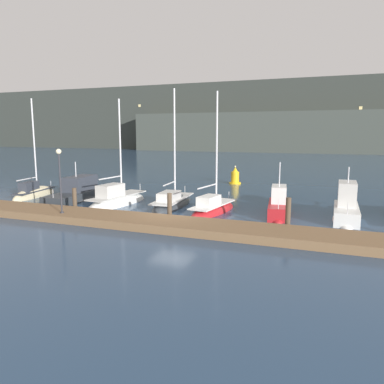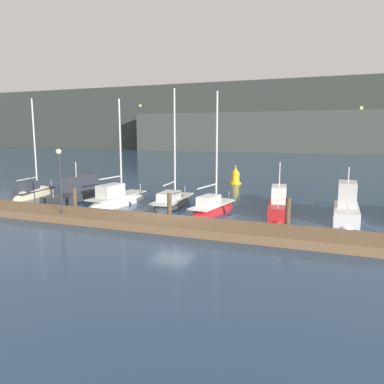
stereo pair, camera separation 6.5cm
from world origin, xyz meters
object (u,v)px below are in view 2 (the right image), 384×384
(motorboat_berth_2, at_px, (77,196))
(motorboat_berth_6, at_px, (278,210))
(sailboat_berth_4, at_px, (173,204))
(sailboat_berth_5, at_px, (213,210))
(dock_lamppost, at_px, (60,170))
(motorboat_berth_7, at_px, (346,212))
(channel_buoy, at_px, (235,177))
(sailboat_berth_3, at_px, (117,203))
(sailboat_berth_1, at_px, (34,195))

(motorboat_berth_2, xyz_separation_m, motorboat_berth_6, (15.88, -0.20, 0.07))
(sailboat_berth_4, distance_m, sailboat_berth_5, 3.66)
(sailboat_berth_5, relative_size, dock_lamppost, 2.21)
(motorboat_berth_6, distance_m, motorboat_berth_7, 4.04)
(dock_lamppost, bearing_deg, motorboat_berth_2, 121.34)
(channel_buoy, bearing_deg, motorboat_berth_2, -125.06)
(sailboat_berth_5, bearing_deg, sailboat_berth_4, 161.58)
(motorboat_berth_6, bearing_deg, sailboat_berth_3, -176.86)
(motorboat_berth_6, bearing_deg, dock_lamppost, -153.38)
(sailboat_berth_1, distance_m, dock_lamppost, 10.33)
(sailboat_berth_4, bearing_deg, sailboat_berth_5, -18.42)
(sailboat_berth_1, distance_m, motorboat_berth_2, 4.12)
(sailboat_berth_1, xyz_separation_m, motorboat_berth_7, (24.02, 0.37, 0.36))
(channel_buoy, bearing_deg, motorboat_berth_7, -52.05)
(sailboat_berth_4, bearing_deg, motorboat_berth_7, -1.43)
(sailboat_berth_3, relative_size, motorboat_berth_7, 1.68)
(motorboat_berth_2, distance_m, sailboat_berth_3, 4.33)
(channel_buoy, relative_size, dock_lamppost, 0.49)
(sailboat_berth_1, relative_size, channel_buoy, 4.68)
(sailboat_berth_3, bearing_deg, sailboat_berth_1, 176.21)
(sailboat_berth_4, height_order, motorboat_berth_7, sailboat_berth_4)
(sailboat_berth_1, bearing_deg, motorboat_berth_2, 3.92)
(motorboat_berth_6, xyz_separation_m, motorboat_berth_7, (4.03, 0.29, 0.11))
(motorboat_berth_2, distance_m, channel_buoy, 16.48)
(sailboat_berth_1, bearing_deg, sailboat_berth_3, -3.79)
(sailboat_berth_3, bearing_deg, sailboat_berth_4, 17.20)
(sailboat_berth_3, height_order, motorboat_berth_7, sailboat_berth_3)
(motorboat_berth_2, distance_m, sailboat_berth_5, 11.68)
(motorboat_berth_6, height_order, dock_lamppost, dock_lamppost)
(motorboat_berth_6, distance_m, channel_buoy, 15.11)
(sailboat_berth_4, bearing_deg, motorboat_berth_6, -4.31)
(sailboat_berth_1, xyz_separation_m, sailboat_berth_5, (15.76, -0.49, 0.01))
(sailboat_berth_5, bearing_deg, motorboat_berth_2, 176.21)
(sailboat_berth_1, xyz_separation_m, sailboat_berth_4, (12.29, 0.66, -0.02))
(sailboat_berth_5, bearing_deg, channel_buoy, 98.74)
(sailboat_berth_5, xyz_separation_m, motorboat_berth_7, (8.25, 0.86, 0.35))
(sailboat_berth_4, xyz_separation_m, motorboat_berth_7, (11.72, -0.29, 0.37))
(sailboat_berth_3, xyz_separation_m, dock_lamppost, (-0.44, -5.41, 2.89))
(motorboat_berth_2, xyz_separation_m, sailboat_berth_4, (8.18, 0.38, -0.19))
(sailboat_berth_4, relative_size, sailboat_berth_5, 1.06)
(motorboat_berth_2, distance_m, motorboat_berth_7, 19.91)
(sailboat_berth_1, relative_size, motorboat_berth_7, 1.76)
(sailboat_berth_4, xyz_separation_m, motorboat_berth_6, (7.69, -0.58, 0.26))
(sailboat_berth_1, distance_m, motorboat_berth_6, 19.99)
(sailboat_berth_1, xyz_separation_m, channel_buoy, (13.57, 13.77, 0.57))
(motorboat_berth_7, relative_size, dock_lamppost, 1.30)
(sailboat_berth_1, relative_size, sailboat_berth_4, 0.98)
(channel_buoy, xyz_separation_m, dock_lamppost, (-5.66, -19.73, 2.36))
(motorboat_berth_2, height_order, motorboat_berth_6, motorboat_berth_6)
(sailboat_berth_1, distance_m, sailboat_berth_4, 12.31)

